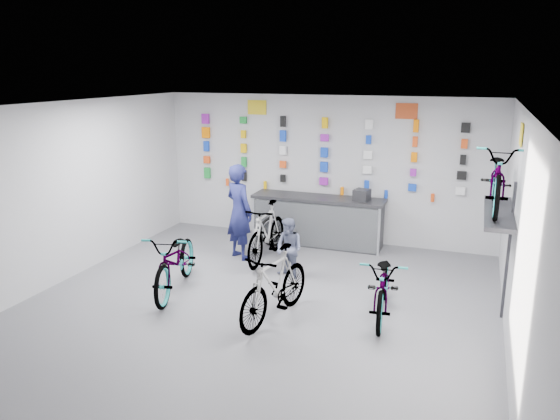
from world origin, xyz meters
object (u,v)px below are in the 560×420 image
at_px(bike_left, 176,261).
at_px(clerk, 239,212).
at_px(bike_right, 384,285).
at_px(bike_service, 267,232).
at_px(counter, 318,221).
at_px(customer, 289,248).
at_px(bike_center, 275,285).

height_order(bike_left, clerk, clerk).
bearing_deg(bike_right, bike_service, 139.83).
bearing_deg(bike_left, bike_service, 52.60).
distance_m(counter, customer, 1.95).
distance_m(counter, bike_right, 3.44).
bearing_deg(counter, bike_right, -57.56).
height_order(bike_service, clerk, clerk).
xyz_separation_m(bike_right, bike_service, (-2.48, 1.66, 0.06)).
relative_size(bike_left, bike_center, 1.13).
bearing_deg(bike_center, bike_right, 35.74).
height_order(bike_center, clerk, clerk).
height_order(bike_left, bike_center, bike_center).
distance_m(bike_left, customer, 1.92).
distance_m(bike_center, customer, 1.64).
height_order(clerk, customer, clerk).
height_order(counter, bike_right, counter).
bearing_deg(bike_right, clerk, 145.42).
height_order(counter, bike_service, bike_service).
height_order(bike_center, bike_right, bike_center).
height_order(bike_service, customer, bike_service).
height_order(bike_left, customer, customer).
height_order(bike_center, bike_service, bike_service).
bearing_deg(bike_right, bike_left, 177.74).
distance_m(bike_left, bike_service, 2.07).
relative_size(bike_service, customer, 1.73).
xyz_separation_m(counter, bike_center, (0.41, -3.56, 0.04)).
bearing_deg(bike_service, bike_left, -113.59).
bearing_deg(clerk, bike_left, 110.38).
bearing_deg(clerk, bike_center, 153.88).
height_order(bike_center, customer, bike_center).
bearing_deg(bike_center, customer, 113.56).
height_order(bike_right, clerk, clerk).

